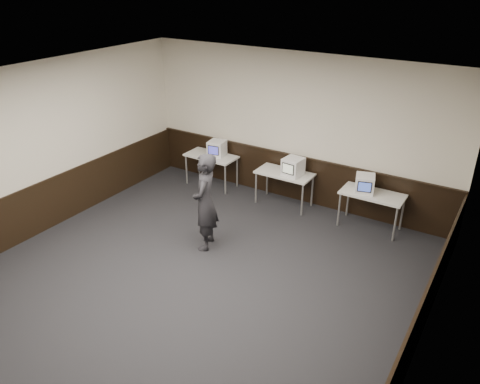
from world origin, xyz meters
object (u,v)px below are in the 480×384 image
at_px(desk_left, 211,158).
at_px(person, 205,202).
at_px(desk_center, 284,176).
at_px(desk_right, 372,197).
at_px(emac_left, 217,148).
at_px(emac_right, 365,184).
at_px(emac_center, 293,167).

relative_size(desk_left, person, 0.66).
xyz_separation_m(desk_center, desk_right, (1.90, 0.00, 0.00)).
bearing_deg(desk_left, emac_left, 18.45).
distance_m(emac_right, person, 3.11).
xyz_separation_m(desk_left, desk_right, (3.80, 0.00, 0.00)).
bearing_deg(person, desk_right, 112.42).
xyz_separation_m(emac_left, person, (1.33, -2.31, -0.02)).
relative_size(emac_center, person, 0.24).
relative_size(desk_left, desk_center, 1.00).
xyz_separation_m(emac_left, emac_center, (1.96, -0.07, 0.01)).
xyz_separation_m(desk_left, emac_center, (2.10, -0.03, 0.26)).
bearing_deg(desk_right, emac_center, -179.09).
bearing_deg(desk_right, desk_center, 180.00).
distance_m(desk_left, person, 2.70).
bearing_deg(desk_right, emac_right, -166.98).
xyz_separation_m(desk_right, emac_left, (-3.66, 0.05, 0.25)).
bearing_deg(desk_left, desk_center, 0.00).
xyz_separation_m(emac_right, person, (-2.17, -2.22, -0.02)).
distance_m(desk_right, emac_center, 1.72).
bearing_deg(emac_center, person, -99.95).
bearing_deg(desk_center, desk_left, 180.00).
height_order(desk_left, emac_center, emac_center).
height_order(desk_center, emac_left, emac_left).
distance_m(desk_right, emac_left, 3.67).
relative_size(desk_right, emac_left, 2.78).
height_order(emac_left, person, person).
distance_m(emac_left, emac_center, 1.97).
xyz_separation_m(desk_left, person, (1.46, -2.26, 0.23)).
bearing_deg(emac_center, desk_center, 178.32).
height_order(emac_center, person, person).
distance_m(emac_left, emac_right, 3.50).
bearing_deg(desk_center, emac_left, 178.53).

